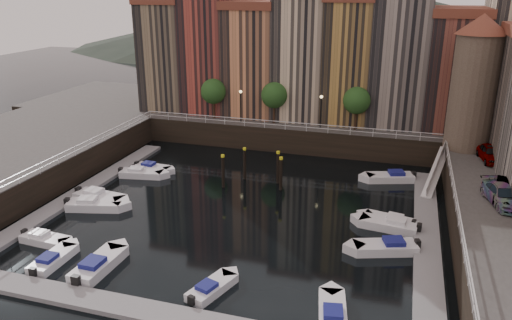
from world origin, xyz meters
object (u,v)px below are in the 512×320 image
(mooring_pilings, at_px, (257,170))
(car_a, at_px, (491,154))
(boat_left_2, at_px, (99,197))
(car_c, at_px, (503,196))
(gangway, at_px, (436,170))
(boat_left_0, at_px, (44,239))
(corner_tower, at_px, (475,81))
(boat_left_1, at_px, (94,205))
(car_b, at_px, (506,191))

(mooring_pilings, distance_m, car_a, 23.03)
(mooring_pilings, distance_m, boat_left_2, 15.56)
(car_c, bearing_deg, gangway, 99.34)
(car_a, bearing_deg, boat_left_0, -156.43)
(gangway, xyz_separation_m, car_c, (4.42, -9.95, 1.82))
(corner_tower, relative_size, car_c, 2.71)
(corner_tower, relative_size, boat_left_1, 2.57)
(boat_left_2, relative_size, car_b, 1.14)
(gangway, distance_m, car_b, 10.19)
(boat_left_0, height_order, boat_left_2, boat_left_2)
(gangway, height_order, mooring_pilings, gangway)
(boat_left_2, bearing_deg, boat_left_0, -79.88)
(car_c, bearing_deg, car_a, 73.03)
(boat_left_0, height_order, car_c, car_c)
(gangway, xyz_separation_m, car_b, (4.83, -8.77, 1.86))
(boat_left_2, xyz_separation_m, car_a, (35.40, 13.66, 3.39))
(mooring_pilings, height_order, boat_left_1, mooring_pilings)
(corner_tower, xyz_separation_m, boat_left_0, (-32.91, -25.76, -9.86))
(gangway, distance_m, car_c, 11.04)
(boat_left_2, xyz_separation_m, car_b, (35.37, 4.17, 3.37))
(gangway, relative_size, boat_left_2, 1.55)
(boat_left_2, bearing_deg, corner_tower, 34.05)
(gangway, bearing_deg, car_b, -61.14)
(car_a, bearing_deg, car_c, -100.99)
(boat_left_1, bearing_deg, corner_tower, 15.65)
(gangway, height_order, car_b, car_b)
(boat_left_1, relative_size, car_c, 1.06)
(boat_left_0, height_order, car_a, car_a)
(boat_left_1, distance_m, boat_left_2, 1.75)
(boat_left_0, distance_m, car_c, 36.41)
(boat_left_1, bearing_deg, boat_left_0, -104.64)
(car_b, bearing_deg, boat_left_0, -149.29)
(mooring_pilings, distance_m, car_b, 22.76)
(boat_left_0, distance_m, car_a, 41.37)
(corner_tower, distance_m, boat_left_1, 39.28)
(boat_left_0, bearing_deg, gangway, 39.05)
(mooring_pilings, height_order, car_c, car_c)
(car_b, xyz_separation_m, car_c, (-0.41, -1.18, -0.04))
(boat_left_2, distance_m, car_b, 35.78)
(car_a, bearing_deg, mooring_pilings, -175.16)
(boat_left_2, relative_size, car_a, 1.14)
(boat_left_0, xyz_separation_m, car_c, (34.44, 11.31, 3.41))
(mooring_pilings, distance_m, boat_left_0, 20.89)
(mooring_pilings, relative_size, car_c, 1.20)
(gangway, relative_size, car_b, 1.77)
(car_a, relative_size, car_b, 0.99)
(corner_tower, height_order, gangway, corner_tower)
(mooring_pilings, bearing_deg, boat_left_0, -127.09)
(mooring_pilings, relative_size, boat_left_0, 1.41)
(boat_left_2, bearing_deg, boat_left_1, -65.44)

